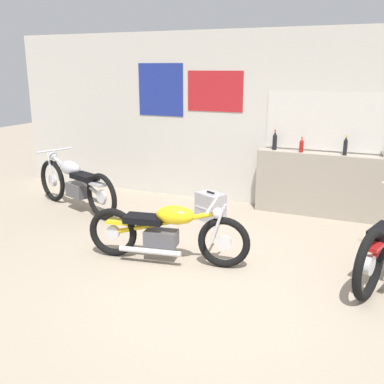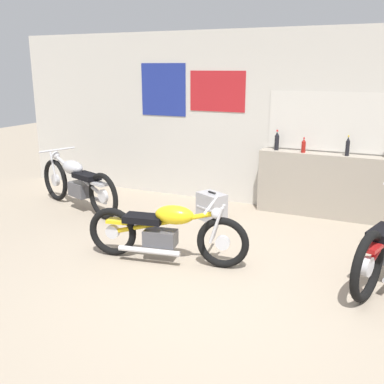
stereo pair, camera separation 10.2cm
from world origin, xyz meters
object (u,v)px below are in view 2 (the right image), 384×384
at_px(motorcycle_silver, 78,183).
at_px(hard_case_silver, 212,207).
at_px(bottle_left_center, 304,146).
at_px(motorcycle_yellow, 166,231).
at_px(bottle_center, 348,147).
at_px(bottle_leftmost, 277,141).

height_order(motorcycle_silver, hard_case_silver, motorcycle_silver).
height_order(bottle_left_center, motorcycle_yellow, bottle_left_center).
bearing_deg(bottle_left_center, motorcycle_silver, -159.86).
bearing_deg(motorcycle_silver, bottle_center, 17.20).
height_order(bottle_left_center, hard_case_silver, bottle_left_center).
bearing_deg(motorcycle_yellow, motorcycle_silver, 151.19).
distance_m(bottle_leftmost, motorcycle_yellow, 2.68).
relative_size(bottle_left_center, bottle_center, 0.77).
bearing_deg(motorcycle_yellow, bottle_left_center, 66.22).
distance_m(bottle_leftmost, hard_case_silver, 1.46).
distance_m(motorcycle_yellow, hard_case_silver, 1.61).
bearing_deg(bottle_center, bottle_leftmost, 177.65).
height_order(bottle_leftmost, motorcycle_yellow, bottle_leftmost).
distance_m(bottle_left_center, motorcycle_silver, 3.58).
relative_size(bottle_leftmost, motorcycle_silver, 0.15).
height_order(bottle_leftmost, motorcycle_silver, bottle_leftmost).
height_order(bottle_left_center, bottle_center, bottle_center).
bearing_deg(bottle_leftmost, bottle_left_center, -6.61).
xyz_separation_m(bottle_leftmost, motorcycle_yellow, (-0.65, -2.49, -0.73)).
xyz_separation_m(bottle_leftmost, bottle_left_center, (0.42, -0.05, -0.04)).
distance_m(motorcycle_silver, hard_case_silver, 2.21).
distance_m(bottle_leftmost, bottle_center, 1.05).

